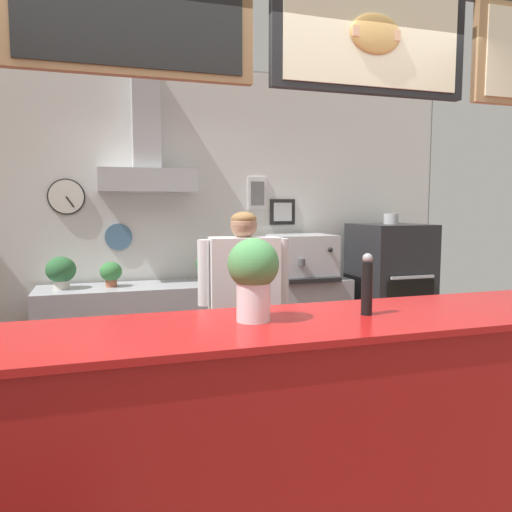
{
  "coord_description": "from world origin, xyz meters",
  "views": [
    {
      "loc": [
        -0.76,
        -2.23,
        1.6
      ],
      "look_at": [
        0.2,
        0.81,
        1.27
      ],
      "focal_mm": 35.1,
      "sensor_mm": 36.0,
      "label": 1
    }
  ],
  "objects_px": {
    "potted_thyme": "(111,273)",
    "potted_oregano": "(207,265)",
    "shop_worker": "(244,321)",
    "espresso_machine": "(302,257)",
    "pizza_oven": "(389,296)",
    "potted_sage": "(61,271)",
    "pepper_grinder": "(367,285)",
    "potted_basil": "(247,266)",
    "basil_vase": "(253,276)"
  },
  "relations": [
    {
      "from": "pizza_oven",
      "to": "shop_worker",
      "type": "relative_size",
      "value": 0.98
    },
    {
      "from": "potted_thyme",
      "to": "shop_worker",
      "type": "bearing_deg",
      "value": -55.89
    },
    {
      "from": "basil_vase",
      "to": "espresso_machine",
      "type": "bearing_deg",
      "value": 62.39
    },
    {
      "from": "potted_oregano",
      "to": "pepper_grinder",
      "type": "bearing_deg",
      "value": -83.59
    },
    {
      "from": "potted_basil",
      "to": "potted_thyme",
      "type": "bearing_deg",
      "value": 178.71
    },
    {
      "from": "pepper_grinder",
      "to": "potted_basil",
      "type": "bearing_deg",
      "value": 87.37
    },
    {
      "from": "pizza_oven",
      "to": "potted_basil",
      "type": "bearing_deg",
      "value": 174.63
    },
    {
      "from": "espresso_machine",
      "to": "potted_oregano",
      "type": "distance_m",
      "value": 0.91
    },
    {
      "from": "shop_worker",
      "to": "espresso_machine",
      "type": "relative_size",
      "value": 2.76
    },
    {
      "from": "potted_sage",
      "to": "basil_vase",
      "type": "distance_m",
      "value": 2.5
    },
    {
      "from": "pizza_oven",
      "to": "potted_thyme",
      "type": "bearing_deg",
      "value": 176.5
    },
    {
      "from": "pizza_oven",
      "to": "shop_worker",
      "type": "xyz_separation_m",
      "value": [
        -1.78,
        -1.05,
        0.11
      ]
    },
    {
      "from": "shop_worker",
      "to": "potted_thyme",
      "type": "relative_size",
      "value": 7.33
    },
    {
      "from": "pizza_oven",
      "to": "basil_vase",
      "type": "relative_size",
      "value": 4.14
    },
    {
      "from": "potted_thyme",
      "to": "potted_oregano",
      "type": "bearing_deg",
      "value": -0.01
    },
    {
      "from": "potted_basil",
      "to": "potted_sage",
      "type": "relative_size",
      "value": 0.87
    },
    {
      "from": "potted_thyme",
      "to": "potted_oregano",
      "type": "relative_size",
      "value": 0.81
    },
    {
      "from": "pizza_oven",
      "to": "potted_oregano",
      "type": "distance_m",
      "value": 1.82
    },
    {
      "from": "espresso_machine",
      "to": "pepper_grinder",
      "type": "height_order",
      "value": "pepper_grinder"
    },
    {
      "from": "pizza_oven",
      "to": "basil_vase",
      "type": "height_order",
      "value": "pizza_oven"
    },
    {
      "from": "potted_thyme",
      "to": "potted_oregano",
      "type": "height_order",
      "value": "potted_oregano"
    },
    {
      "from": "espresso_machine",
      "to": "potted_thyme",
      "type": "relative_size",
      "value": 2.65
    },
    {
      "from": "shop_worker",
      "to": "potted_sage",
      "type": "bearing_deg",
      "value": -39.7
    },
    {
      "from": "espresso_machine",
      "to": "potted_thyme",
      "type": "distance_m",
      "value": 1.74
    },
    {
      "from": "potted_oregano",
      "to": "espresso_machine",
      "type": "bearing_deg",
      "value": -1.8
    },
    {
      "from": "potted_thyme",
      "to": "potted_basil",
      "type": "bearing_deg",
      "value": -1.29
    },
    {
      "from": "shop_worker",
      "to": "basil_vase",
      "type": "xyz_separation_m",
      "value": [
        -0.27,
        -1.08,
        0.46
      ]
    },
    {
      "from": "shop_worker",
      "to": "espresso_machine",
      "type": "bearing_deg",
      "value": -122.35
    },
    {
      "from": "potted_oregano",
      "to": "pepper_grinder",
      "type": "height_order",
      "value": "pepper_grinder"
    },
    {
      "from": "basil_vase",
      "to": "shop_worker",
      "type": "bearing_deg",
      "value": 76.0
    },
    {
      "from": "potted_oregano",
      "to": "basil_vase",
      "type": "xyz_separation_m",
      "value": [
        -0.28,
        -2.3,
        0.22
      ]
    },
    {
      "from": "potted_basil",
      "to": "basil_vase",
      "type": "distance_m",
      "value": 2.37
    },
    {
      "from": "pepper_grinder",
      "to": "shop_worker",
      "type": "bearing_deg",
      "value": 103.53
    },
    {
      "from": "basil_vase",
      "to": "potted_thyme",
      "type": "bearing_deg",
      "value": 103.49
    },
    {
      "from": "espresso_machine",
      "to": "potted_thyme",
      "type": "xyz_separation_m",
      "value": [
        -1.74,
        0.03,
        -0.08
      ]
    },
    {
      "from": "potted_sage",
      "to": "pizza_oven",
      "type": "bearing_deg",
      "value": -3.18
    },
    {
      "from": "pepper_grinder",
      "to": "espresso_machine",
      "type": "bearing_deg",
      "value": 74.36
    },
    {
      "from": "pizza_oven",
      "to": "pepper_grinder",
      "type": "distance_m",
      "value": 2.7
    },
    {
      "from": "potted_oregano",
      "to": "basil_vase",
      "type": "bearing_deg",
      "value": -96.91
    },
    {
      "from": "potted_oregano",
      "to": "pepper_grinder",
      "type": "distance_m",
      "value": 2.36
    },
    {
      "from": "potted_oregano",
      "to": "basil_vase",
      "type": "relative_size",
      "value": 0.72
    },
    {
      "from": "pizza_oven",
      "to": "potted_sage",
      "type": "distance_m",
      "value": 3.02
    },
    {
      "from": "basil_vase",
      "to": "potted_oregano",
      "type": "bearing_deg",
      "value": 83.09
    },
    {
      "from": "potted_basil",
      "to": "potted_oregano",
      "type": "relative_size",
      "value": 0.89
    },
    {
      "from": "pizza_oven",
      "to": "pepper_grinder",
      "type": "height_order",
      "value": "pizza_oven"
    },
    {
      "from": "espresso_machine",
      "to": "basil_vase",
      "type": "xyz_separation_m",
      "value": [
        -1.19,
        -2.27,
        0.18
      ]
    },
    {
      "from": "potted_oregano",
      "to": "potted_thyme",
      "type": "bearing_deg",
      "value": 179.99
    },
    {
      "from": "pizza_oven",
      "to": "potted_thyme",
      "type": "distance_m",
      "value": 2.63
    },
    {
      "from": "potted_oregano",
      "to": "pepper_grinder",
      "type": "xyz_separation_m",
      "value": [
        0.26,
        -2.34,
        0.17
      ]
    },
    {
      "from": "shop_worker",
      "to": "potted_oregano",
      "type": "bearing_deg",
      "value": -85.0
    }
  ]
}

